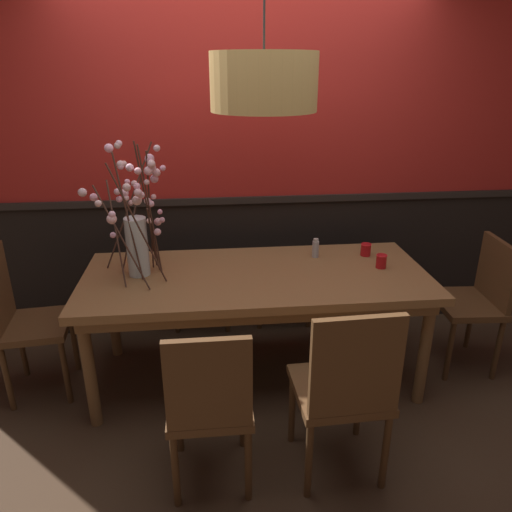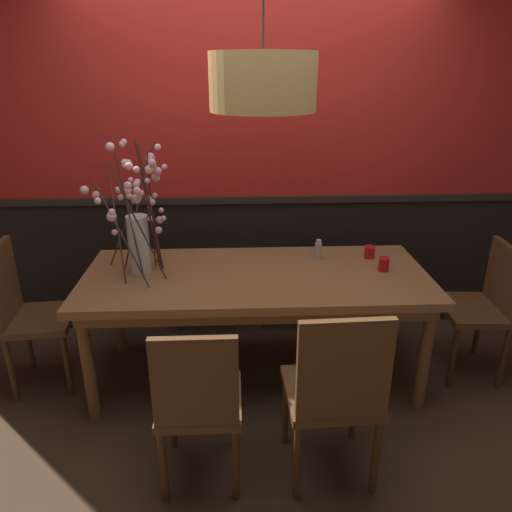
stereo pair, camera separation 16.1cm
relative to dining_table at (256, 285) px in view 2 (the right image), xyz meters
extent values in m
plane|color=#422D1E|center=(0.00, 0.00, -0.68)|extent=(24.00, 24.00, 0.00)
cube|color=black|center=(0.00, 0.76, -0.16)|extent=(5.37, 0.12, 1.03)
cube|color=black|center=(0.00, 0.75, 0.37)|extent=(5.37, 0.14, 0.05)
cube|color=#B2231E|center=(0.00, 0.76, 1.18)|extent=(5.37, 0.12, 1.66)
cube|color=olive|center=(0.00, 0.00, 0.06)|extent=(2.16, 0.93, 0.05)
cube|color=brown|center=(0.00, 0.00, -0.01)|extent=(2.05, 0.82, 0.08)
cylinder|color=brown|center=(-0.99, -0.37, -0.33)|extent=(0.07, 0.07, 0.71)
cylinder|color=brown|center=(0.99, -0.37, -0.33)|extent=(0.07, 0.07, 0.71)
cylinder|color=brown|center=(-0.99, 0.37, -0.33)|extent=(0.07, 0.07, 0.71)
cylinder|color=brown|center=(0.99, 0.37, -0.33)|extent=(0.07, 0.07, 0.71)
cube|color=brown|center=(-1.38, 0.01, -0.21)|extent=(0.44, 0.46, 0.04)
cube|color=brown|center=(-1.56, -0.01, 0.05)|extent=(0.08, 0.40, 0.49)
cylinder|color=#492F1A|center=(-1.23, 0.20, -0.46)|extent=(0.04, 0.04, 0.45)
cylinder|color=#492F1A|center=(-1.20, -0.16, -0.46)|extent=(0.04, 0.04, 0.45)
cylinder|color=#492F1A|center=(-1.57, 0.17, -0.46)|extent=(0.04, 0.04, 0.45)
cylinder|color=#492F1A|center=(-1.53, -0.19, -0.46)|extent=(0.04, 0.04, 0.45)
cube|color=brown|center=(0.33, -0.81, -0.21)|extent=(0.46, 0.46, 0.04)
cube|color=brown|center=(0.34, -1.01, 0.06)|extent=(0.42, 0.05, 0.50)
cylinder|color=#492F1A|center=(0.13, -0.63, -0.46)|extent=(0.04, 0.04, 0.45)
cylinder|color=#492F1A|center=(0.52, -0.62, -0.46)|extent=(0.04, 0.04, 0.45)
cylinder|color=#492F1A|center=(0.15, -1.01, -0.46)|extent=(0.04, 0.04, 0.45)
cylinder|color=#492F1A|center=(0.53, -1.00, -0.46)|extent=(0.04, 0.04, 0.45)
cube|color=brown|center=(0.30, 0.81, -0.21)|extent=(0.48, 0.46, 0.04)
cube|color=brown|center=(0.31, 1.01, 0.01)|extent=(0.43, 0.06, 0.41)
cylinder|color=#492F1A|center=(0.49, 0.61, -0.46)|extent=(0.04, 0.04, 0.44)
cylinder|color=#492F1A|center=(0.10, 0.63, -0.46)|extent=(0.04, 0.04, 0.44)
cylinder|color=#492F1A|center=(0.51, 0.99, -0.46)|extent=(0.04, 0.04, 0.44)
cylinder|color=#492F1A|center=(0.11, 1.01, -0.46)|extent=(0.04, 0.04, 0.44)
cube|color=brown|center=(1.44, 0.01, -0.21)|extent=(0.41, 0.48, 0.04)
cube|color=brown|center=(1.62, 0.00, 0.02)|extent=(0.06, 0.43, 0.43)
cylinder|color=#492F1A|center=(1.27, -0.18, -0.46)|extent=(0.04, 0.04, 0.45)
cylinder|color=#492F1A|center=(1.29, 0.22, -0.46)|extent=(0.04, 0.04, 0.45)
cylinder|color=#492F1A|center=(1.59, -0.20, -0.46)|extent=(0.04, 0.04, 0.45)
cylinder|color=#492F1A|center=(1.62, 0.19, -0.46)|extent=(0.04, 0.04, 0.45)
cube|color=brown|center=(-0.31, -0.82, -0.24)|extent=(0.40, 0.42, 0.04)
cube|color=brown|center=(-0.31, -1.01, 0.01)|extent=(0.38, 0.04, 0.45)
cylinder|color=#492F1A|center=(-0.48, -0.64, -0.47)|extent=(0.04, 0.04, 0.42)
cylinder|color=#492F1A|center=(-0.14, -0.64, -0.47)|extent=(0.04, 0.04, 0.42)
cylinder|color=#492F1A|center=(-0.48, -1.00, -0.47)|extent=(0.04, 0.04, 0.42)
cylinder|color=#492F1A|center=(-0.14, -1.00, -0.47)|extent=(0.04, 0.04, 0.42)
cube|color=brown|center=(-0.35, 0.81, -0.24)|extent=(0.49, 0.47, 0.04)
cube|color=brown|center=(-0.34, 1.01, 0.00)|extent=(0.44, 0.07, 0.42)
cylinder|color=#492F1A|center=(-0.16, 0.61, -0.47)|extent=(0.04, 0.04, 0.42)
cylinder|color=#492F1A|center=(-0.56, 0.64, -0.47)|extent=(0.04, 0.04, 0.42)
cylinder|color=#492F1A|center=(-0.14, 0.99, -0.47)|extent=(0.04, 0.04, 0.42)
cylinder|color=#492F1A|center=(-0.54, 1.01, -0.47)|extent=(0.04, 0.04, 0.42)
cylinder|color=silver|center=(-0.73, 0.07, 0.27)|extent=(0.13, 0.13, 0.37)
cylinder|color=silver|center=(-0.73, 0.07, 0.13)|extent=(0.12, 0.12, 0.08)
cylinder|color=#472D23|center=(-0.83, 0.01, 0.38)|extent=(0.11, 0.29, 0.58)
sphere|color=#F6A7C6|center=(-0.93, 0.01, 0.60)|extent=(0.04, 0.04, 0.04)
sphere|color=beige|center=(-0.97, -0.06, 0.65)|extent=(0.05, 0.05, 0.05)
sphere|color=#E7A7CB|center=(-0.85, 0.00, 0.37)|extent=(0.04, 0.04, 0.04)
cylinder|color=#472D23|center=(-0.69, -0.09, 0.45)|extent=(0.28, 0.06, 0.73)
sphere|color=#F6B8C5|center=(-0.65, -0.19, 0.67)|extent=(0.04, 0.04, 0.04)
sphere|color=beige|center=(-0.67, -0.13, 0.61)|extent=(0.05, 0.05, 0.05)
sphere|color=#FCABBC|center=(-0.64, -0.21, 0.79)|extent=(0.04, 0.04, 0.04)
sphere|color=#F3B6C5|center=(-0.64, -0.16, 0.65)|extent=(0.04, 0.04, 0.04)
sphere|color=#EAAEC7|center=(-0.68, -0.19, 0.80)|extent=(0.04, 0.04, 0.04)
sphere|color=#FEADCC|center=(-0.66, -0.17, 0.70)|extent=(0.04, 0.04, 0.04)
cylinder|color=#472D23|center=(-0.62, 0.03, 0.49)|extent=(0.08, 0.15, 0.81)
sphere|color=#F8B5D1|center=(-0.59, 0.00, 0.76)|extent=(0.04, 0.04, 0.04)
sphere|color=#F0B6D1|center=(-0.60, 0.02, 0.78)|extent=(0.03, 0.03, 0.03)
sphere|color=#EEBDD0|center=(-0.56, 0.02, 0.87)|extent=(0.04, 0.04, 0.04)
cylinder|color=#472D23|center=(-0.63, 0.09, 0.31)|extent=(0.01, 0.23, 0.45)
sphere|color=#EAACCA|center=(-0.56, 0.08, 0.43)|extent=(0.03, 0.03, 0.03)
sphere|color=#FCAAD2|center=(-0.57, 0.08, 0.48)|extent=(0.03, 0.03, 0.03)
sphere|color=#EFB2C4|center=(-0.59, 0.05, 0.36)|extent=(0.04, 0.04, 0.04)
sphere|color=#FCBECC|center=(-0.59, 0.12, 0.41)|extent=(0.05, 0.05, 0.05)
cylinder|color=#472D23|center=(-0.76, 0.12, 0.38)|extent=(0.17, 0.03, 0.60)
sphere|color=#F2BCC5|center=(-0.78, 0.18, 0.54)|extent=(0.04, 0.04, 0.04)
sphere|color=#F2B3BE|center=(-0.73, 0.20, 0.63)|extent=(0.04, 0.04, 0.04)
sphere|color=#FAB6CD|center=(-0.79, 0.19, 0.57)|extent=(0.05, 0.05, 0.05)
sphere|color=#FBACCC|center=(-0.77, 0.23, 0.63)|extent=(0.03, 0.03, 0.03)
cylinder|color=#472D23|center=(-0.78, 0.22, 0.48)|extent=(0.34, 0.10, 0.79)
sphere|color=beige|center=(-0.82, 0.30, 0.73)|extent=(0.05, 0.05, 0.05)
sphere|color=beige|center=(-0.83, 0.36, 0.83)|extent=(0.04, 0.04, 0.04)
sphere|color=beige|center=(-0.76, 0.21, 0.50)|extent=(0.03, 0.03, 0.03)
sphere|color=beige|center=(-0.80, 0.34, 0.72)|extent=(0.04, 0.04, 0.04)
sphere|color=#EDB7CD|center=(-0.82, 0.37, 0.85)|extent=(0.04, 0.04, 0.04)
sphere|color=#FDB5CE|center=(-0.81, 0.30, 0.72)|extent=(0.04, 0.04, 0.04)
cylinder|color=#472D23|center=(-0.76, 0.01, 0.49)|extent=(0.14, 0.10, 0.80)
sphere|color=#FCB1D2|center=(-0.80, -0.06, 0.88)|extent=(0.05, 0.05, 0.05)
sphere|color=#EBB1C5|center=(-0.79, -0.04, 0.64)|extent=(0.04, 0.04, 0.04)
sphere|color=beige|center=(-0.74, -0.01, 0.65)|extent=(0.05, 0.05, 0.05)
sphere|color=#F6AFCD|center=(-0.79, -0.02, 0.59)|extent=(0.04, 0.04, 0.04)
cylinder|color=#472D23|center=(-0.64, 0.04, 0.50)|extent=(0.08, 0.16, 0.83)
sphere|color=beige|center=(-0.59, -0.02, 0.79)|extent=(0.05, 0.05, 0.05)
sphere|color=#EFABCE|center=(-0.60, 0.02, 0.81)|extent=(0.06, 0.06, 0.06)
sphere|color=#F5B3D1|center=(-0.62, 0.04, 0.54)|extent=(0.04, 0.04, 0.04)
sphere|color=#F0BACB|center=(-0.63, -0.01, 0.68)|extent=(0.03, 0.03, 0.03)
sphere|color=#FDBDCF|center=(-0.61, -0.01, 0.75)|extent=(0.05, 0.05, 0.05)
sphere|color=#F9B7C6|center=(-0.60, 0.05, 0.58)|extent=(0.03, 0.03, 0.03)
cylinder|color=#472D23|center=(-0.63, 0.08, 0.47)|extent=(0.05, 0.18, 0.77)
sphere|color=#ECA9CE|center=(-0.54, 0.11, 0.74)|extent=(0.04, 0.04, 0.04)
sphere|color=#F8A7BF|center=(-0.59, 0.11, 0.72)|extent=(0.03, 0.03, 0.03)
sphere|color=#F8B9CE|center=(-0.58, 0.07, 0.72)|extent=(0.05, 0.05, 0.05)
sphere|color=beige|center=(-0.64, 0.05, 0.44)|extent=(0.04, 0.04, 0.04)
sphere|color=beige|center=(-0.64, 0.05, 0.56)|extent=(0.04, 0.04, 0.04)
sphere|color=#F2ACCE|center=(-0.59, 0.08, 0.68)|extent=(0.05, 0.05, 0.05)
cylinder|color=#472D23|center=(-0.78, -0.10, 0.38)|extent=(0.30, 0.17, 0.59)
sphere|color=beige|center=(-0.81, -0.18, 0.52)|extent=(0.06, 0.06, 0.06)
sphere|color=#F9B9D2|center=(-0.80, -0.19, 0.55)|extent=(0.04, 0.04, 0.04)
sphere|color=beige|center=(-0.86, -0.23, 0.63)|extent=(0.04, 0.04, 0.04)
cylinder|color=red|center=(0.78, 0.23, 0.12)|extent=(0.07, 0.07, 0.09)
torus|color=red|center=(0.78, 0.23, 0.16)|extent=(0.07, 0.07, 0.01)
cylinder|color=silver|center=(0.78, 0.23, 0.11)|extent=(0.05, 0.05, 0.04)
cylinder|color=red|center=(0.81, 0.01, 0.13)|extent=(0.07, 0.07, 0.09)
torus|color=red|center=(0.81, 0.01, 0.17)|extent=(0.07, 0.07, 0.01)
cylinder|color=silver|center=(0.81, 0.01, 0.11)|extent=(0.05, 0.05, 0.04)
cylinder|color=#ADADB2|center=(0.43, 0.24, 0.14)|extent=(0.05, 0.05, 0.11)
cylinder|color=beige|center=(0.43, 0.24, 0.21)|extent=(0.03, 0.03, 0.02)
cylinder|color=tan|center=(0.03, -0.09, 1.22)|extent=(0.57, 0.57, 0.30)
sphere|color=#F9EAB7|center=(0.03, -0.09, 1.17)|extent=(0.14, 0.14, 0.14)
camera|label=1|loc=(-0.29, -2.74, 1.30)|focal=33.63mm
camera|label=2|loc=(-0.13, -2.75, 1.30)|focal=33.63mm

